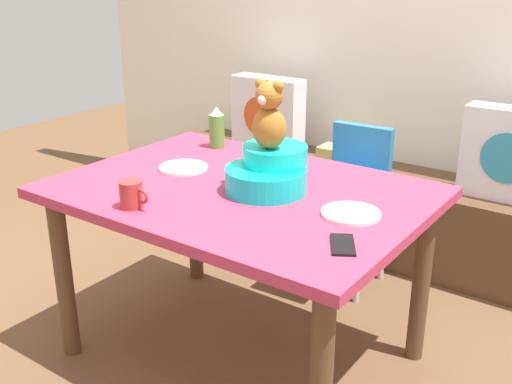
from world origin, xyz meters
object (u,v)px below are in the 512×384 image
Objects in this scene: book_stack at (337,155)px; teddy_bear at (269,116)px; dining_table at (241,211)px; dinner_plate_near at (183,168)px; dinner_plate_far at (351,214)px; pillow_floral_right at (511,155)px; infant_seat_teal at (269,171)px; highchair at (350,185)px; cell_phone at (343,245)px; ketchup_bottle at (217,129)px; pillow_floral_left at (268,114)px; coffee_mug at (132,194)px.

teddy_bear is (0.35, -1.20, 0.51)m from book_stack.
dinner_plate_near is (-0.32, 0.04, 0.10)m from dining_table.
dining_table is 6.80× the size of dinner_plate_far.
infant_seat_teal is at bearing -116.04° from pillow_floral_right.
dinner_plate_far is at bearing -63.45° from highchair.
cell_phone is (0.45, -0.26, -0.07)m from infant_seat_teal.
dinner_plate_far is (0.36, -0.04, -0.07)m from infant_seat_teal.
dining_table is at bearing -41.84° from ketchup_bottle.
pillow_floral_right is (1.39, 0.00, 0.00)m from pillow_floral_left.
coffee_mug is 0.74m from dinner_plate_far.
dinner_plate_near is at bearing -71.67° from pillow_floral_left.
ketchup_bottle is 0.77m from coffee_mug.
ketchup_bottle is at bearing 138.16° from dining_table.
pillow_floral_left is 1.39m from pillow_floral_right.
book_stack is 1.39× the size of cell_phone.
dinner_plate_far is 1.39× the size of cell_phone.
dining_table is 0.57m from ketchup_bottle.
cell_phone is (0.73, 0.15, -0.04)m from coffee_mug.
ketchup_bottle is (-0.15, -0.88, 0.32)m from book_stack.
teddy_bear is 0.63m from ketchup_bottle.
dinner_plate_near is (-0.99, -1.18, 0.07)m from pillow_floral_right.
pillow_floral_right is at bearing 61.65° from coffee_mug.
dining_table is 0.20m from infant_seat_teal.
cell_phone is at bearing -48.92° from pillow_floral_left.
pillow_floral_left is 1.68m from coffee_mug.
teddy_bear is at bearing -116.03° from pillow_floral_right.
highchair is 0.88m from dinner_plate_near.
highchair is at bearing 85.91° from dining_table.
dinner_plate_near is at bearing -130.08° from pillow_floral_right.
ketchup_bottle is at bearing 147.50° from infant_seat_teal.
pillow_floral_left is at bearing -177.41° from book_stack.
highchair reaches higher than book_stack.
book_stack is at bearing 2.59° from pillow_floral_left.
pillow_floral_right is 0.56× the size of highchair.
teddy_bear is at bearing 55.57° from coffee_mug.
dining_table is 11.33× the size of coffee_mug.
pillow_floral_left reaches higher than dinner_plate_near.
pillow_floral_right is 2.38× the size of ketchup_bottle.
highchair is (-0.62, -0.42, -0.16)m from pillow_floral_right.
ketchup_bottle reaches higher than cell_phone.
ketchup_bottle is 1.12m from cell_phone.
ketchup_bottle reaches higher than book_stack.
coffee_mug is at bearing 160.42° from cell_phone.
highchair is at bearing -55.10° from book_stack.
pillow_floral_left is 1.76× the size of teddy_bear.
infant_seat_teal is at bearing -73.84° from book_stack.
ketchup_bottle reaches higher than highchair.
coffee_mug is at bearing -118.35° from pillow_floral_right.
pillow_floral_left is 1.44m from infant_seat_teal.
dinner_plate_far is at bearing -100.04° from pillow_floral_right.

